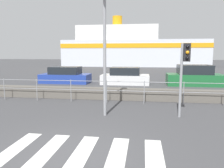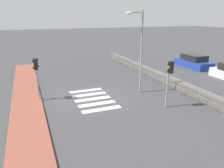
{
  "view_description": "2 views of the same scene",
  "coord_description": "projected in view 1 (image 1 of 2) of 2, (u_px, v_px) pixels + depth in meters",
  "views": [
    {
      "loc": [
        1.8,
        -4.9,
        2.49
      ],
      "look_at": [
        0.81,
        2.0,
        1.5
      ],
      "focal_mm": 35.0,
      "sensor_mm": 36.0,
      "label": 1
    },
    {
      "loc": [
        13.34,
        -3.77,
        5.31
      ],
      "look_at": [
        1.24,
        1.0,
        1.2
      ],
      "focal_mm": 35.0,
      "sensor_mm": 36.0,
      "label": 2
    }
  ],
  "objects": [
    {
      "name": "ferry_boat",
      "position": [
        131.0,
        49.0,
        41.5
      ],
      "size": [
        26.82,
        6.1,
        9.36
      ],
      "color": "silver",
      "rests_on": "ground_plane"
    },
    {
      "name": "parked_car_blue",
      "position": [
        65.0,
        76.0,
        18.39
      ],
      "size": [
        4.07,
        1.89,
        1.36
      ],
      "color": "#233D9E",
      "rests_on": "ground_plane"
    },
    {
      "name": "traffic_light_far",
      "position": [
        185.0,
        64.0,
        8.25
      ],
      "size": [
        0.34,
        0.32,
        2.85
      ],
      "color": "gray",
      "rests_on": "ground_plane"
    },
    {
      "name": "parked_car_white",
      "position": [
        125.0,
        77.0,
        17.68
      ],
      "size": [
        3.84,
        1.89,
        1.35
      ],
      "color": "silver",
      "rests_on": "ground_plane"
    },
    {
      "name": "crosswalk",
      "position": [
        80.0,
        155.0,
        5.36
      ],
      "size": [
        4.05,
        2.4,
        0.01
      ],
      "color": "silver",
      "rests_on": "ground_plane"
    },
    {
      "name": "streetlamp",
      "position": [
        103.0,
        24.0,
        8.07
      ],
      "size": [
        0.32,
        1.23,
        5.64
      ],
      "color": "gray",
      "rests_on": "ground_plane"
    },
    {
      "name": "parked_car_green",
      "position": [
        194.0,
        77.0,
        16.92
      ],
      "size": [
        4.15,
        1.87,
        1.59
      ],
      "color": "#1E6633",
      "rests_on": "ground_plane"
    },
    {
      "name": "seawall",
      "position": [
        109.0,
        94.0,
        11.85
      ],
      "size": [
        24.87,
        0.55,
        0.61
      ],
      "color": "#605B54",
      "rests_on": "ground_plane"
    },
    {
      "name": "ground_plane",
      "position": [
        68.0,
        154.0,
        5.4
      ],
      "size": [
        160.0,
        160.0,
        0.0
      ],
      "primitive_type": "plane",
      "color": "#424244"
    },
    {
      "name": "harbor_fence",
      "position": [
        107.0,
        88.0,
        10.92
      ],
      "size": [
        22.42,
        0.04,
        1.15
      ],
      "color": "gray",
      "rests_on": "ground_plane"
    }
  ]
}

